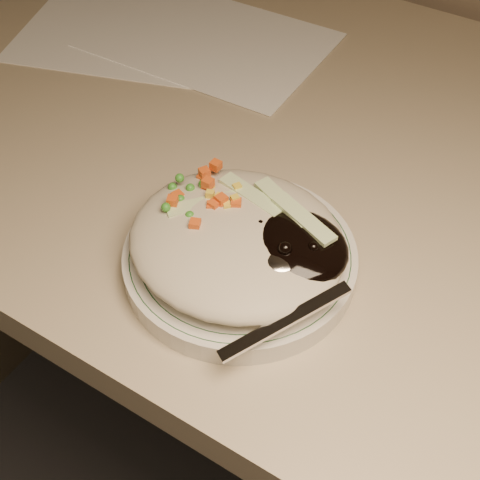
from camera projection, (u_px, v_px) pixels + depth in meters
The scene contains 5 objects.
desk at pixel (372, 293), 0.84m from camera, with size 1.40×0.70×0.74m.
plate at pixel (240, 260), 0.60m from camera, with size 0.21×0.21×0.02m, color silver.
plate_rim at pixel (240, 252), 0.59m from camera, with size 0.20×0.20×0.00m.
meal at pixel (244, 238), 0.58m from camera, with size 0.21×0.19×0.05m.
papers at pixel (172, 37), 0.88m from camera, with size 0.42×0.30×0.00m.
Camera 1 is at (0.14, 0.85, 1.20)m, focal length 50.00 mm.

